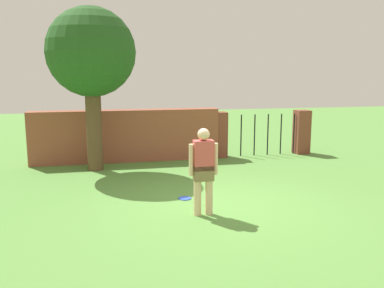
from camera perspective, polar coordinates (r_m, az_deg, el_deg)
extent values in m
plane|color=#568C3D|center=(8.24, 3.48, -8.52)|extent=(40.00, 40.00, 0.00)
cube|color=brown|center=(12.21, -9.11, 1.15)|extent=(5.47, 0.50, 1.52)
cylinder|color=brown|center=(11.21, -13.46, 2.70)|extent=(0.41, 0.41, 2.48)
sphere|color=#23511E|center=(11.14, -13.86, 12.31)|extent=(2.31, 2.31, 2.31)
cylinder|color=beige|center=(7.62, 2.39, -6.71)|extent=(0.14, 0.14, 0.85)
cylinder|color=beige|center=(7.57, 0.76, -6.81)|extent=(0.14, 0.14, 0.85)
cube|color=olive|center=(7.50, 1.59, -4.02)|extent=(0.36, 0.22, 0.28)
cube|color=#CC4C4C|center=(7.43, 1.60, -1.58)|extent=(0.36, 0.22, 0.55)
sphere|color=beige|center=(7.36, 1.62, 1.36)|extent=(0.22, 0.22, 0.22)
cylinder|color=beige|center=(7.50, 3.27, -2.07)|extent=(0.09, 0.09, 0.58)
cylinder|color=beige|center=(7.39, -0.09, -2.23)|extent=(0.09, 0.09, 0.58)
cube|color=brown|center=(12.69, 3.78, 1.31)|extent=(0.44, 0.44, 1.40)
cube|color=brown|center=(13.71, 14.98, 1.65)|extent=(0.44, 0.44, 1.40)
cylinder|color=black|center=(12.77, 4.94, 1.13)|extent=(0.04, 0.04, 1.30)
cylinder|color=black|center=(12.91, 6.83, 1.19)|extent=(0.04, 0.04, 1.30)
cylinder|color=black|center=(13.06, 8.68, 1.25)|extent=(0.04, 0.04, 1.30)
cylinder|color=black|center=(13.23, 10.49, 1.31)|extent=(0.04, 0.04, 1.30)
cylinder|color=black|center=(13.40, 12.25, 1.36)|extent=(0.04, 0.04, 1.30)
cylinder|color=black|center=(13.59, 13.96, 1.41)|extent=(0.04, 0.04, 1.30)
cylinder|color=blue|center=(8.64, -1.01, -7.55)|extent=(0.27, 0.27, 0.02)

